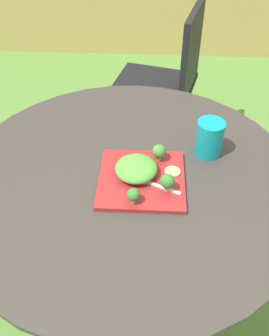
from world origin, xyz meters
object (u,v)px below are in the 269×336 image
Objects in this scene: patio_chair at (169,75)px; salad_plate at (142,179)px; fork at (152,184)px; drinking_glass at (209,140)px.

salad_plate is at bearing -96.14° from patio_chair.
fork is (-0.08, -1.08, 0.22)m from patio_chair.
fork is (0.03, -0.03, 0.01)m from salad_plate.
drinking_glass is at bearing 34.62° from salad_plate.
fork reaches higher than salad_plate.
drinking_glass is at bearing -83.65° from patio_chair.
patio_chair is 1.11m from fork.
drinking_glass is 0.26m from fork.
fork is at bearing -94.26° from patio_chair.
drinking_glass is (0.10, -0.91, 0.26)m from patio_chair.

